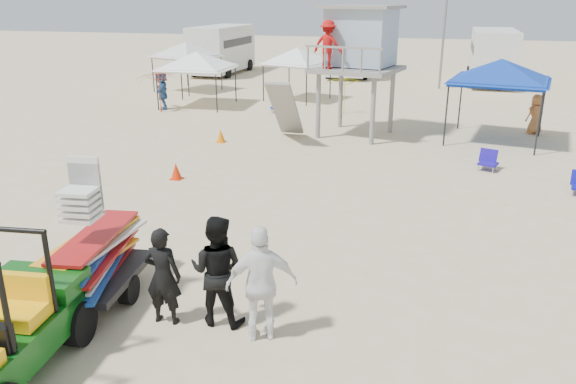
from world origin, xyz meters
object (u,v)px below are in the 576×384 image
(surf_trailer, at_px, (92,252))
(canopy_blue, at_px, (502,63))
(lifeguard_tower, at_px, (356,42))
(man_left, at_px, (163,276))

(surf_trailer, relative_size, canopy_blue, 0.71)
(lifeguard_tower, bearing_deg, man_left, -92.89)
(lifeguard_tower, xyz_separation_m, canopy_blue, (5.27, 0.38, -0.64))
(lifeguard_tower, relative_size, canopy_blue, 1.27)
(man_left, bearing_deg, canopy_blue, -115.65)
(surf_trailer, distance_m, lifeguard_tower, 14.43)
(man_left, xyz_separation_m, canopy_blue, (5.99, 14.70, 2.05))
(man_left, distance_m, lifeguard_tower, 14.59)
(surf_trailer, distance_m, canopy_blue, 16.35)
(man_left, height_order, canopy_blue, canopy_blue)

